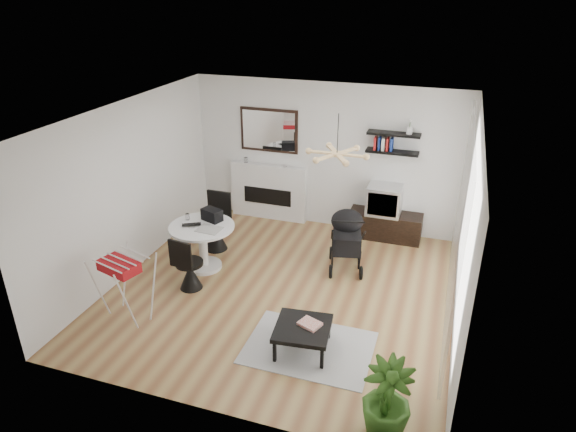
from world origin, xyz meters
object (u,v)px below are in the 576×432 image
(tv_console, at_px, (385,225))
(drying_rack, at_px, (126,286))
(crt_tv, at_px, (384,200))
(stroller, at_px, (346,242))
(potted_plant, at_px, (387,399))
(coffee_table, at_px, (303,329))
(dining_table, at_px, (203,240))
(fireplace, at_px, (269,185))

(tv_console, distance_m, drying_rack, 4.66)
(tv_console, distance_m, crt_tv, 0.51)
(stroller, bearing_deg, potted_plant, -84.28)
(drying_rack, height_order, coffee_table, drying_rack)
(tv_console, relative_size, coffee_table, 1.71)
(crt_tv, relative_size, dining_table, 0.57)
(tv_console, xyz_separation_m, crt_tv, (-0.05, -0.00, 0.50))
(tv_console, xyz_separation_m, stroller, (-0.45, -1.24, 0.21))
(tv_console, distance_m, stroller, 1.33)
(coffee_table, bearing_deg, tv_console, 81.69)
(tv_console, relative_size, drying_rack, 1.37)
(tv_console, height_order, crt_tv, crt_tv)
(tv_console, xyz_separation_m, potted_plant, (0.68, -4.46, 0.21))
(stroller, distance_m, potted_plant, 3.41)
(crt_tv, xyz_separation_m, coffee_table, (-0.46, -3.47, -0.42))
(tv_console, distance_m, potted_plant, 4.52)
(tv_console, relative_size, crt_tv, 2.17)
(tv_console, xyz_separation_m, coffee_table, (-0.51, -3.47, 0.08))
(crt_tv, bearing_deg, dining_table, -142.15)
(fireplace, distance_m, drying_rack, 3.79)
(drying_rack, relative_size, stroller, 0.89)
(fireplace, distance_m, tv_console, 2.35)
(crt_tv, xyz_separation_m, drying_rack, (-2.96, -3.55, -0.25))
(fireplace, relative_size, stroller, 2.03)
(coffee_table, bearing_deg, dining_table, 145.45)
(tv_console, relative_size, potted_plant, 1.42)
(crt_tv, bearing_deg, stroller, -107.94)
(tv_console, height_order, stroller, stroller)
(fireplace, distance_m, coffee_table, 4.06)
(tv_console, height_order, dining_table, dining_table)
(dining_table, height_order, stroller, stroller)
(drying_rack, bearing_deg, stroller, 58.26)
(tv_console, height_order, potted_plant, potted_plant)
(stroller, bearing_deg, dining_table, -174.14)
(dining_table, height_order, coffee_table, dining_table)
(fireplace, height_order, dining_table, fireplace)
(coffee_table, height_order, potted_plant, potted_plant)
(drying_rack, bearing_deg, coffee_table, 18.08)
(drying_rack, bearing_deg, crt_tv, 66.31)
(fireplace, bearing_deg, drying_rack, -100.81)
(crt_tv, height_order, stroller, stroller)
(stroller, relative_size, coffee_table, 1.40)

